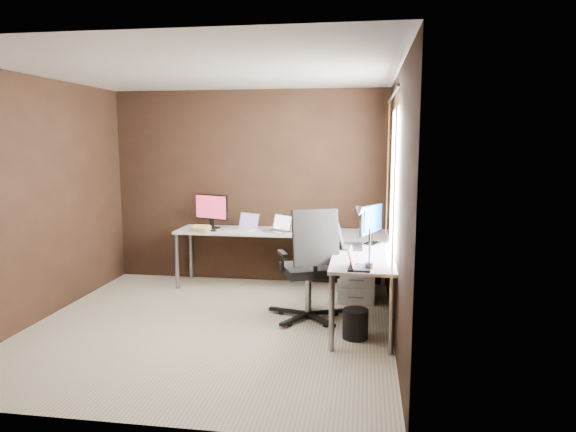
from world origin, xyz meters
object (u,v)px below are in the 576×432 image
object	(u,v)px
laptop_white	(247,226)
laptop_silver	(279,228)
monitor_right	(371,221)
wastebasket	(355,324)
laptop_black_big	(346,242)
drawer_pedestal	(357,274)
book_stack	(201,229)
laptop_black_small	(357,264)
desk_lamp	(363,229)
monitor_left	(211,209)
office_chair	(310,287)

from	to	relation	value
laptop_white	laptop_silver	xyz separation A→B (m)	(0.45, -0.12, 0.00)
monitor_right	wastebasket	bearing A→B (deg)	-163.47
monitor_right	laptop_black_big	distance (m)	0.40
drawer_pedestal	laptop_silver	world-z (taller)	laptop_silver
laptop_white	book_stack	world-z (taller)	laptop_white
laptop_white	laptop_black_small	bearing A→B (deg)	-25.90
laptop_silver	book_stack	size ratio (longest dim) A/B	1.49
monitor_right	laptop_silver	xyz separation A→B (m)	(-1.11, 0.56, -0.20)
laptop_black_big	desk_lamp	size ratio (longest dim) A/B	0.70
book_stack	desk_lamp	xyz separation A→B (m)	(2.00, -1.52, 0.31)
monitor_right	laptop_black_small	distance (m)	1.16
laptop_white	laptop_silver	bearing A→B (deg)	10.75
monitor_left	laptop_silver	distance (m)	0.95
drawer_pedestal	laptop_black_small	xyz separation A→B (m)	(0.02, -1.44, 0.47)
desk_lamp	book_stack	bearing A→B (deg)	130.84
drawer_pedestal	laptop_black_big	size ratio (longest dim) A/B	1.56
drawer_pedestal	laptop_black_small	world-z (taller)	laptop_black_small
laptop_white	desk_lamp	world-z (taller)	desk_lamp
laptop_black_big	wastebasket	xyz separation A→B (m)	(0.12, -0.70, -0.64)
monitor_right	laptop_black_big	size ratio (longest dim) A/B	1.27
drawer_pedestal	book_stack	world-z (taller)	book_stack
office_chair	wastebasket	xyz separation A→B (m)	(0.49, -0.45, -0.21)
drawer_pedestal	monitor_left	distance (m)	2.04
drawer_pedestal	desk_lamp	world-z (taller)	desk_lamp
monitor_left	laptop_silver	world-z (taller)	monitor_left
office_chair	monitor_right	bearing A→B (deg)	14.35
wastebasket	book_stack	bearing A→B (deg)	144.84
monitor_right	office_chair	xyz separation A→B (m)	(-0.62, -0.47, -0.63)
book_stack	desk_lamp	distance (m)	2.53
laptop_black_big	monitor_left	bearing A→B (deg)	60.68
monitor_left	office_chair	bearing A→B (deg)	-19.94
laptop_white	laptop_silver	world-z (taller)	laptop_silver
drawer_pedestal	laptop_white	world-z (taller)	laptop_white
laptop_black_small	book_stack	size ratio (longest dim) A/B	1.10
laptop_black_big	book_stack	world-z (taller)	laptop_black_big
laptop_silver	wastebasket	xyz separation A→B (m)	(0.98, -1.49, -0.64)
desk_lamp	monitor_left	bearing A→B (deg)	125.40
laptop_white	wastebasket	size ratio (longest dim) A/B	1.29
monitor_right	wastebasket	size ratio (longest dim) A/B	1.75
laptop_black_big	laptop_black_small	world-z (taller)	laptop_black_big
monitor_left	wastebasket	distance (m)	2.64
monitor_left	laptop_black_small	xyz separation A→B (m)	(1.90, -1.86, -0.20)
laptop_black_big	wastebasket	world-z (taller)	laptop_black_big
drawer_pedestal	laptop_black_small	bearing A→B (deg)	-89.26
monitor_right	laptop_black_small	world-z (taller)	monitor_right
drawer_pedestal	monitor_right	size ratio (longest dim) A/B	1.22
laptop_black_small	office_chair	size ratio (longest dim) A/B	0.24
monitor_right	book_stack	xyz separation A→B (m)	(-2.09, 0.45, -0.21)
laptop_black_small	wastebasket	size ratio (longest dim) A/B	1.03
drawer_pedestal	wastebasket	bearing A→B (deg)	-89.33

